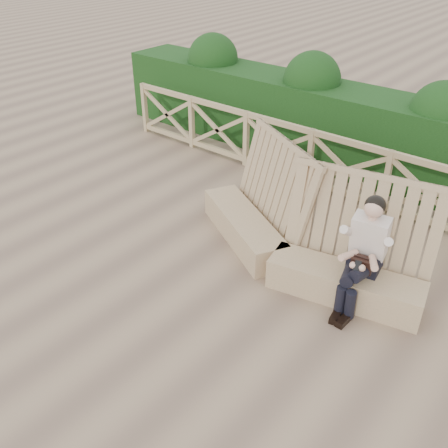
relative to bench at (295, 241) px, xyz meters
The scene contains 5 objects.
ground 1.43m from the bench, 106.21° to the right, with size 60.00×60.00×0.00m, color brown.
bench is the anchor object (origin of this frame).
woman 1.13m from the bench, ahead, with size 0.48×0.96×1.47m.
guardrail 2.22m from the bench, 100.02° to the left, with size 10.10×0.09×1.10m.
hedge 3.42m from the bench, 96.50° to the left, with size 12.00×1.20×1.50m, color black.
Camera 1 is at (3.28, -3.74, 4.25)m, focal length 40.00 mm.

